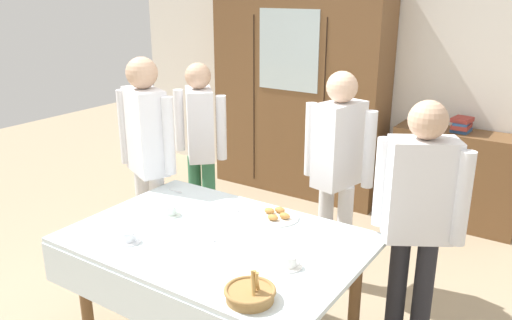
# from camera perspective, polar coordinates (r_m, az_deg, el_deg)

# --- Properties ---
(back_wall) EXTENTS (6.40, 0.10, 2.70)m
(back_wall) POSITION_cam_1_polar(r_m,az_deg,el_deg) (5.27, 15.11, 9.68)
(back_wall) COLOR silver
(back_wall) RESTS_ON ground
(dining_table) EXTENTS (1.65, 1.13, 0.75)m
(dining_table) POSITION_cam_1_polar(r_m,az_deg,el_deg) (3.01, -4.66, -10.27)
(dining_table) COLOR brown
(dining_table) RESTS_ON ground
(wall_cabinet) EXTENTS (1.83, 0.46, 2.17)m
(wall_cabinet) POSITION_cam_1_polar(r_m,az_deg,el_deg) (5.40, 4.71, 7.59)
(wall_cabinet) COLOR brown
(wall_cabinet) RESTS_ON ground
(bookshelf_low) EXTENTS (1.11, 0.35, 0.88)m
(bookshelf_low) POSITION_cam_1_polar(r_m,az_deg,el_deg) (5.07, 21.03, -1.89)
(bookshelf_low) COLOR brown
(bookshelf_low) RESTS_ON ground
(book_stack) EXTENTS (0.17, 0.22, 0.13)m
(book_stack) POSITION_cam_1_polar(r_m,az_deg,el_deg) (4.93, 21.70, 3.64)
(book_stack) COLOR #2D5184
(book_stack) RESTS_ON bookshelf_low
(tea_cup_center) EXTENTS (0.13, 0.13, 0.06)m
(tea_cup_center) POSITION_cam_1_polar(r_m,az_deg,el_deg) (3.00, -13.76, -8.27)
(tea_cup_center) COLOR white
(tea_cup_center) RESTS_ON dining_table
(tea_cup_far_left) EXTENTS (0.13, 0.13, 0.06)m
(tea_cup_far_left) POSITION_cam_1_polar(r_m,az_deg,el_deg) (2.68, 3.73, -11.17)
(tea_cup_far_left) COLOR white
(tea_cup_far_left) RESTS_ON dining_table
(tea_cup_mid_right) EXTENTS (0.13, 0.13, 0.06)m
(tea_cup_mid_right) POSITION_cam_1_polar(r_m,az_deg,el_deg) (3.28, -9.39, -5.56)
(tea_cup_mid_right) COLOR silver
(tea_cup_mid_right) RESTS_ON dining_table
(bread_basket) EXTENTS (0.24, 0.24, 0.16)m
(bread_basket) POSITION_cam_1_polar(r_m,az_deg,el_deg) (2.42, -0.66, -14.46)
(bread_basket) COLOR #9E7542
(bread_basket) RESTS_ON dining_table
(pastry_plate) EXTENTS (0.28, 0.28, 0.05)m
(pastry_plate) POSITION_cam_1_polar(r_m,az_deg,el_deg) (3.21, 2.26, -6.16)
(pastry_plate) COLOR white
(pastry_plate) RESTS_ON dining_table
(spoon_near_right) EXTENTS (0.12, 0.02, 0.01)m
(spoon_near_right) POSITION_cam_1_polar(r_m,az_deg,el_deg) (2.95, -5.11, -8.72)
(spoon_near_right) COLOR silver
(spoon_near_right) RESTS_ON dining_table
(spoon_front_edge) EXTENTS (0.12, 0.02, 0.01)m
(spoon_front_edge) POSITION_cam_1_polar(r_m,az_deg,el_deg) (3.64, -8.64, -3.47)
(spoon_front_edge) COLOR silver
(spoon_front_edge) RESTS_ON dining_table
(spoon_near_left) EXTENTS (0.12, 0.02, 0.01)m
(spoon_near_left) POSITION_cam_1_polar(r_m,az_deg,el_deg) (3.31, -2.35, -5.52)
(spoon_near_left) COLOR silver
(spoon_near_left) RESTS_ON dining_table
(person_behind_table_left) EXTENTS (0.52, 0.40, 1.58)m
(person_behind_table_left) POSITION_cam_1_polar(r_m,az_deg,el_deg) (3.64, 9.03, -0.08)
(person_behind_table_left) COLOR silver
(person_behind_table_left) RESTS_ON ground
(person_near_right_end) EXTENTS (0.52, 0.40, 1.54)m
(person_near_right_end) POSITION_cam_1_polar(r_m,az_deg,el_deg) (4.25, -6.17, 2.42)
(person_near_right_end) COLOR #33704C
(person_near_right_end) RESTS_ON ground
(person_by_cabinet) EXTENTS (0.52, 0.36, 1.55)m
(person_by_cabinet) POSITION_cam_1_polar(r_m,az_deg,el_deg) (2.99, 17.44, -5.29)
(person_by_cabinet) COLOR #232328
(person_by_cabinet) RESTS_ON ground
(person_beside_shelf) EXTENTS (0.52, 0.33, 1.65)m
(person_beside_shelf) POSITION_cam_1_polar(r_m,az_deg,el_deg) (3.81, -11.92, 1.40)
(person_beside_shelf) COLOR silver
(person_beside_shelf) RESTS_ON ground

